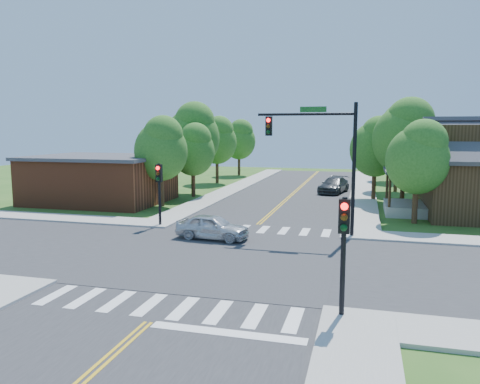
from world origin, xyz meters
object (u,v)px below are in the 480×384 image
(signal_pole_se, at_px, (344,234))
(signal_pole_nw, at_px, (159,183))
(signal_mast_ne, at_px, (322,147))
(car_dgrey, at_px, (334,186))
(car_silver, at_px, (212,227))

(signal_pole_se, xyz_separation_m, signal_pole_nw, (-11.20, 11.20, 0.00))
(signal_mast_ne, bearing_deg, car_dgrey, 91.34)
(signal_mast_ne, height_order, signal_pole_nw, signal_mast_ne)
(signal_pole_se, bearing_deg, signal_pole_nw, 135.00)
(signal_pole_nw, relative_size, car_silver, 0.94)
(signal_pole_nw, height_order, car_silver, signal_pole_nw)
(signal_mast_ne, bearing_deg, signal_pole_se, -81.44)
(car_silver, xyz_separation_m, car_dgrey, (5.01, 20.07, 0.04))
(signal_mast_ne, relative_size, car_dgrey, 1.40)
(signal_mast_ne, bearing_deg, car_silver, -156.39)
(car_silver, bearing_deg, signal_pole_se, -135.29)
(signal_pole_se, relative_size, signal_pole_nw, 1.00)
(signal_mast_ne, distance_m, car_silver, 7.25)
(signal_mast_ne, height_order, car_silver, signal_mast_ne)
(signal_pole_se, distance_m, car_dgrey, 29.05)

